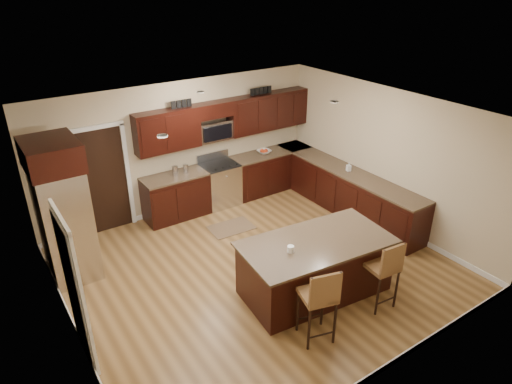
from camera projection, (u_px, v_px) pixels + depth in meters
floor at (258, 268)px, 7.83m from camera, size 6.00×6.00×0.00m
ceiling at (258, 116)px, 6.64m from camera, size 6.00×6.00×0.00m
wall_back at (182, 147)px, 9.28m from camera, size 6.00×0.00×6.00m
wall_left at (61, 259)px, 5.73m from camera, size 0.00×5.50×5.50m
wall_right at (387, 158)px, 8.74m from camera, size 0.00×5.50×5.50m
base_cabinets at (293, 187)px, 9.66m from camera, size 4.02×3.96×0.92m
upper_cabinets at (229, 118)px, 9.46m from camera, size 4.00×0.33×0.80m
range at (220, 184)px, 9.79m from camera, size 0.76×0.64×1.11m
microwave at (214, 131)px, 9.39m from camera, size 0.76×0.31×0.40m
doorway at (104, 181)px, 8.58m from camera, size 0.85×0.03×2.06m
pantry_door at (73, 292)px, 5.66m from camera, size 0.03×0.80×2.04m
letter_decor at (223, 97)px, 9.19m from camera, size 2.20×0.03×0.15m
island at (315, 268)px, 7.10m from camera, size 2.42×1.44×0.92m
stool_left at (320, 297)px, 6.00m from camera, size 0.54×0.54×1.18m
stool_right at (385, 267)px, 6.64m from camera, size 0.46×0.46×1.14m
refrigerator at (62, 209)px, 7.21m from camera, size 0.79×1.01×2.35m
floor_mat at (231, 227)px, 9.04m from camera, size 0.89×0.62×0.01m
fruit_bowl at (264, 152)px, 10.15m from camera, size 0.31×0.31×0.07m
soap_bottle at (349, 167)px, 9.25m from camera, size 0.10×0.11×0.18m
canister_tall at (175, 171)px, 9.04m from camera, size 0.12×0.12×0.20m
canister_short at (186, 169)px, 9.16m from camera, size 0.11×0.11×0.18m
island_jar at (291, 249)px, 6.61m from camera, size 0.10×0.10×0.10m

